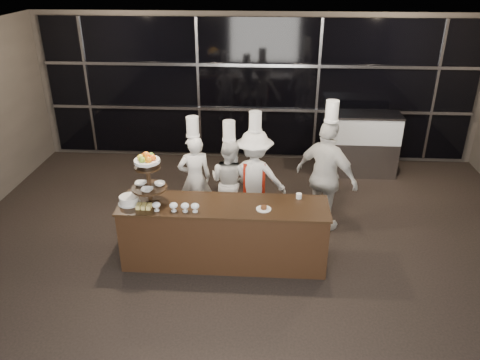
# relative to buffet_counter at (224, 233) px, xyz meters

# --- Properties ---
(room) EXTENTS (10.00, 10.00, 10.00)m
(room) POSITION_rel_buffet_counter_xyz_m (0.33, -1.14, 1.03)
(room) COLOR black
(room) RESTS_ON ground
(window_wall) EXTENTS (8.60, 0.10, 2.80)m
(window_wall) POSITION_rel_buffet_counter_xyz_m (0.33, 3.79, 1.04)
(window_wall) COLOR black
(window_wall) RESTS_ON ground
(buffet_counter) EXTENTS (2.84, 0.74, 0.92)m
(buffet_counter) POSITION_rel_buffet_counter_xyz_m (0.00, 0.00, 0.00)
(buffet_counter) COLOR black
(buffet_counter) RESTS_ON ground
(display_stand) EXTENTS (0.48, 0.48, 0.74)m
(display_stand) POSITION_rel_buffet_counter_xyz_m (-1.00, -0.00, 0.87)
(display_stand) COLOR black
(display_stand) RESTS_ON buffet_counter
(compotes) EXTENTS (0.62, 0.11, 0.12)m
(compotes) POSITION_rel_buffet_counter_xyz_m (-0.59, -0.22, 0.54)
(compotes) COLOR silver
(compotes) RESTS_ON buffet_counter
(layer_cake) EXTENTS (0.30, 0.30, 0.11)m
(layer_cake) POSITION_rel_buffet_counter_xyz_m (-1.28, -0.05, 0.51)
(layer_cake) COLOR white
(layer_cake) RESTS_ON buffet_counter
(pastry_squares) EXTENTS (0.20, 0.13, 0.05)m
(pastry_squares) POSITION_rel_buffet_counter_xyz_m (-1.05, -0.16, 0.48)
(pastry_squares) COLOR #E6D170
(pastry_squares) RESTS_ON buffet_counter
(small_plate) EXTENTS (0.20, 0.20, 0.05)m
(small_plate) POSITION_rel_buffet_counter_xyz_m (0.54, -0.10, 0.47)
(small_plate) COLOR white
(small_plate) RESTS_ON buffet_counter
(chef_cup) EXTENTS (0.08, 0.08, 0.07)m
(chef_cup) POSITION_rel_buffet_counter_xyz_m (1.02, 0.25, 0.49)
(chef_cup) COLOR white
(chef_cup) RESTS_ON buffet_counter
(display_case) EXTENTS (1.34, 0.59, 1.24)m
(display_case) POSITION_rel_buffet_counter_xyz_m (2.42, 3.16, 0.22)
(display_case) COLOR #A5A5AA
(display_case) RESTS_ON ground
(chef_a) EXTENTS (0.62, 0.50, 1.77)m
(chef_a) POSITION_rel_buffet_counter_xyz_m (-0.58, 1.16, 0.30)
(chef_a) COLOR white
(chef_a) RESTS_ON ground
(chef_b) EXTENTS (0.86, 0.80, 1.71)m
(chef_b) POSITION_rel_buffet_counter_xyz_m (-0.02, 1.16, 0.26)
(chef_b) COLOR white
(chef_b) RESTS_ON ground
(chef_c) EXTENTS (1.06, 0.67, 1.87)m
(chef_c) POSITION_rel_buffet_counter_xyz_m (0.37, 1.16, 0.33)
(chef_c) COLOR white
(chef_c) RESTS_ON ground
(chef_d) EXTENTS (1.10, 1.00, 2.10)m
(chef_d) POSITION_rel_buffet_counter_xyz_m (1.47, 0.98, 0.45)
(chef_d) COLOR silver
(chef_d) RESTS_ON ground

